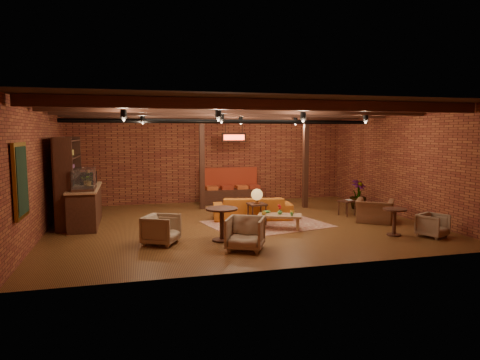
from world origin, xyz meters
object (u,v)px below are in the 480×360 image
object	(u,v)px
round_table_left	(222,219)
plant_tall	(359,166)
armchair_b	(245,232)
side_table_book	(347,201)
side_table_lamp	(257,197)
round_table_right	(395,218)
armchair_a	(161,228)
armchair_far	(433,224)
sofa	(252,208)
armchair_right	(375,207)
coffee_table	(279,216)

from	to	relation	value
round_table_left	plant_tall	distance (m)	6.13
armchair_b	side_table_book	bearing A→B (deg)	62.11
side_table_lamp	round_table_right	distance (m)	3.57
round_table_left	armchair_b	distance (m)	0.94
side_table_lamp	armchair_a	world-z (taller)	side_table_lamp
side_table_lamp	armchair_a	bearing A→B (deg)	-151.84
armchair_b	armchair_far	bearing A→B (deg)	25.67
sofa	plant_tall	size ratio (longest dim) A/B	0.79
side_table_book	round_table_right	size ratio (longest dim) A/B	0.80
round_table_left	round_table_right	xyz separation A→B (m)	(4.20, -0.56, -0.08)
sofa	round_table_left	bearing A→B (deg)	67.42
round_table_left	armchair_a	distance (m)	1.40
side_table_book	plant_tall	world-z (taller)	plant_tall
sofa	round_table_right	world-z (taller)	round_table_right
sofa	round_table_left	size ratio (longest dim) A/B	2.92
armchair_right	armchair_far	bearing A→B (deg)	139.37
round_table_left	armchair_far	distance (m)	5.11
coffee_table	armchair_right	distance (m)	2.89
armchair_right	side_table_book	bearing A→B (deg)	-39.45
round_table_right	armchair_right	bearing A→B (deg)	75.04
armchair_right	armchair_far	xyz separation A→B (m)	(0.42, -1.85, -0.12)
side_table_lamp	plant_tall	size ratio (longest dim) A/B	0.34
plant_tall	armchair_far	bearing A→B (deg)	-93.53
sofa	armchair_b	world-z (taller)	armchair_b
round_table_left	armchair_b	size ratio (longest dim) A/B	0.99
round_table_right	armchair_far	world-z (taller)	round_table_right
sofa	plant_tall	world-z (taller)	plant_tall
armchair_right	armchair_b	bearing A→B (deg)	59.49
armchair_a	round_table_left	bearing A→B (deg)	-64.73
round_table_left	round_table_right	world-z (taller)	round_table_left
round_table_right	coffee_table	bearing A→B (deg)	150.98
round_table_left	side_table_lamp	bearing A→B (deg)	49.00
round_table_right	plant_tall	size ratio (longest dim) A/B	0.23
side_table_lamp	armchair_b	bearing A→B (deg)	-112.46
coffee_table	armchair_right	xyz separation A→B (m)	(2.89, 0.12, 0.09)
sofa	coffee_table	xyz separation A→B (m)	(0.31, -1.43, 0.01)
sofa	coffee_table	distance (m)	1.47
coffee_table	armchair_right	size ratio (longest dim) A/B	1.27
side_table_lamp	round_table_left	bearing A→B (deg)	-131.00
plant_tall	round_table_right	bearing A→B (deg)	-106.64
armchair_a	coffee_table	bearing A→B (deg)	-48.50
coffee_table	side_table_lamp	distance (m)	0.89
coffee_table	round_table_left	world-z (taller)	round_table_left
armchair_b	plant_tall	distance (m)	6.36
armchair_b	round_table_right	xyz separation A→B (m)	(3.87, 0.31, 0.05)
armchair_a	side_table_lamp	bearing A→B (deg)	-34.06
armchair_a	side_table_book	size ratio (longest dim) A/B	1.37
coffee_table	side_table_book	xyz separation A→B (m)	(2.61, 1.22, 0.09)
sofa	armchair_right	world-z (taller)	armchair_right
coffee_table	side_table_lamp	world-z (taller)	side_table_lamp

